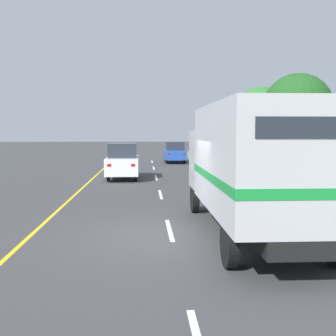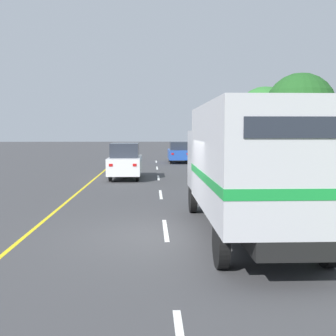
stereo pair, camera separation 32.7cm
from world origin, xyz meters
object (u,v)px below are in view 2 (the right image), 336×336
horse_trailer_truck (249,164)px  roadside_tree_far (271,121)px  highway_sign (291,149)px  roadside_tree_mid (265,116)px  lead_car_blue_ahead (179,152)px  lead_car_white (125,161)px  roadside_tree_near (300,108)px

horse_trailer_truck → roadside_tree_far: roadside_tree_far is taller
horse_trailer_truck → roadside_tree_far: 28.69m
highway_sign → roadside_tree_mid: (2.57, 14.16, 1.96)m
horse_trailer_truck → lead_car_blue_ahead: (-0.14, 26.03, -0.97)m
lead_car_white → lead_car_blue_ahead: size_ratio=1.07×
horse_trailer_truck → roadside_tree_far: size_ratio=1.41×
roadside_tree_mid → roadside_tree_far: size_ratio=1.11×
lead_car_white → roadside_tree_mid: (10.34, 8.38, 2.87)m
highway_sign → roadside_tree_far: 20.04m
lead_car_blue_ahead → roadside_tree_near: roadside_tree_near is taller
highway_sign → roadside_tree_far: (4.59, 19.43, 1.75)m
highway_sign → roadside_tree_near: bearing=66.4°
lead_car_blue_ahead → roadside_tree_mid: 8.12m
lead_car_white → roadside_tree_near: (9.62, -1.54, 2.96)m
horse_trailer_truck → lead_car_blue_ahead: size_ratio=1.92×
lead_car_blue_ahead → highway_sign: 18.51m
lead_car_white → lead_car_blue_ahead: (3.87, 12.29, -0.09)m
roadside_tree_near → highway_sign: bearing=-113.6°
highway_sign → roadside_tree_mid: 14.52m
highway_sign → roadside_tree_near: 5.07m
lead_car_white → roadside_tree_near: roadside_tree_near is taller
horse_trailer_truck → highway_sign: (3.76, 7.96, 0.03)m
lead_car_white → roadside_tree_far: 18.60m
roadside_tree_near → roadside_tree_far: roadside_tree_near is taller
highway_sign → roadside_tree_near: size_ratio=0.51×
horse_trailer_truck → lead_car_white: (-4.01, 13.74, -0.88)m
lead_car_blue_ahead → roadside_tree_far: roadside_tree_far is taller
horse_trailer_truck → roadside_tree_far: bearing=73.0°
lead_car_white → horse_trailer_truck: bearing=-73.7°
roadside_tree_mid → roadside_tree_far: bearing=69.0°
horse_trailer_truck → highway_sign: bearing=64.7°
horse_trailer_truck → roadside_tree_near: (5.61, 12.21, 2.08)m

